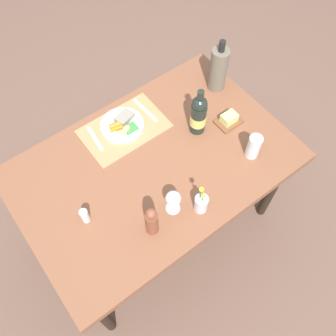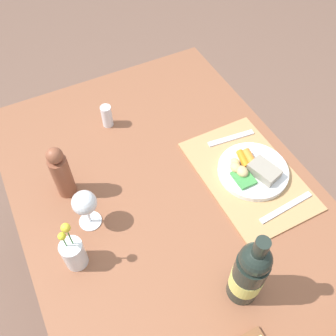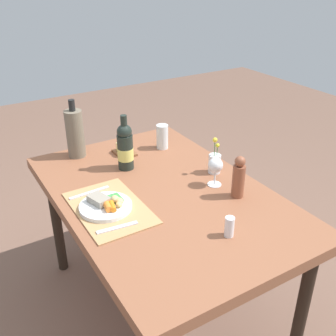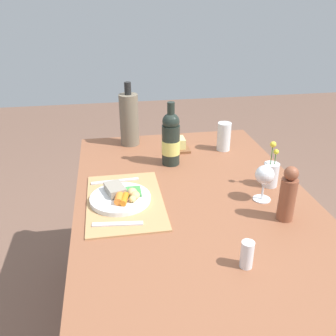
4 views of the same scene
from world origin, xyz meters
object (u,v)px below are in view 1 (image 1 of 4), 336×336
at_px(salt_shaker, 85,216).
at_px(wine_glass, 173,199).
at_px(pepper_mill, 152,221).
at_px(cooler_bottle, 218,69).
at_px(knife, 95,138).
at_px(wine_bottle, 198,115).
at_px(butter_dish, 229,119).
at_px(water_tumbler, 253,148).
at_px(flower_vase, 201,203).
at_px(fork, 145,110).
at_px(dining_table, 154,171).
at_px(dinner_plate, 123,125).

height_order(salt_shaker, wine_glass, wine_glass).
distance_m(pepper_mill, cooler_bottle, 0.91).
distance_m(knife, wine_bottle, 0.54).
height_order(butter_dish, water_tumbler, water_tumbler).
bearing_deg(knife, flower_vase, 112.71).
xyz_separation_m(fork, butter_dish, (-0.31, 0.32, 0.02)).
xyz_separation_m(salt_shaker, pepper_mill, (-0.21, 0.22, 0.05)).
relative_size(butter_dish, cooler_bottle, 0.41).
bearing_deg(water_tumbler, wine_glass, -0.12).
relative_size(butter_dish, pepper_mill, 0.65).
height_order(dining_table, cooler_bottle, cooler_bottle).
bearing_deg(fork, salt_shaker, 27.75).
height_order(dinner_plate, salt_shaker, salt_shaker).
xyz_separation_m(dining_table, flower_vase, (-0.03, 0.32, 0.13)).
bearing_deg(water_tumbler, dining_table, -30.73).
bearing_deg(dinner_plate, knife, -7.47).
xyz_separation_m(wine_glass, cooler_bottle, (-0.64, -0.45, 0.03)).
distance_m(knife, butter_dish, 0.70).
height_order(cooler_bottle, flower_vase, cooler_bottle).
bearing_deg(knife, butter_dish, 158.12).
height_order(fork, salt_shaker, salt_shaker).
relative_size(dinner_plate, salt_shaker, 2.69).
bearing_deg(water_tumbler, wine_bottle, -67.72).
height_order(dining_table, wine_bottle, wine_bottle).
distance_m(fork, salt_shaker, 0.67).
bearing_deg(fork, dinner_plate, 2.57).
bearing_deg(water_tumbler, pepper_mill, 2.28).
bearing_deg(wine_glass, knife, -81.27).
xyz_separation_m(dinner_plate, water_tumbler, (-0.42, 0.53, 0.04)).
height_order(dinner_plate, water_tumbler, water_tumbler).
distance_m(water_tumbler, cooler_bottle, 0.48).
xyz_separation_m(cooler_bottle, flower_vase, (0.54, 0.52, -0.08)).
relative_size(salt_shaker, water_tumbler, 0.61).
xyz_separation_m(knife, cooler_bottle, (-0.73, 0.10, 0.13)).
bearing_deg(fork, cooler_bottle, 163.67).
relative_size(fork, pepper_mill, 0.97).
bearing_deg(wine_glass, water_tumbler, 179.88).
relative_size(dining_table, butter_dish, 10.47).
height_order(pepper_mill, cooler_bottle, cooler_bottle).
relative_size(water_tumbler, wine_glass, 0.99).
xyz_separation_m(cooler_bottle, wine_bottle, (0.27, 0.16, -0.01)).
xyz_separation_m(dining_table, cooler_bottle, (-0.57, -0.20, 0.20)).
relative_size(dinner_plate, water_tumbler, 1.63).
distance_m(dining_table, water_tumbler, 0.51).
relative_size(pepper_mill, cooler_bottle, 0.63).
relative_size(salt_shaker, wine_bottle, 0.29).
relative_size(dinner_plate, wine_glass, 1.61).
bearing_deg(pepper_mill, wine_bottle, -148.69).
xyz_separation_m(dining_table, knife, (0.15, -0.30, 0.08)).
xyz_separation_m(knife, wine_glass, (-0.08, 0.55, 0.09)).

